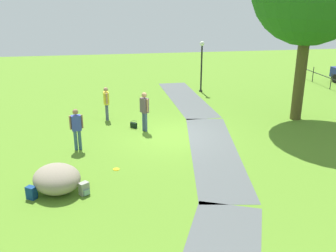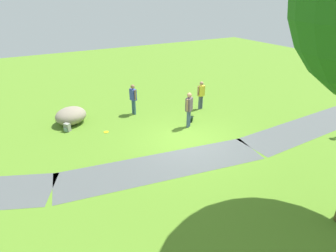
# 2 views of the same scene
# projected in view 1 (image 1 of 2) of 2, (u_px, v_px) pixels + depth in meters

# --- Properties ---
(ground_plane) EXTENTS (48.00, 48.00, 0.00)m
(ground_plane) POSITION_uv_depth(u_px,v_px,m) (172.00, 135.00, 16.33)
(ground_plane) COLOR #548124
(footpath_segment_near) EXTENTS (8.05, 2.08, 0.01)m
(footpath_segment_near) POSITION_uv_depth(u_px,v_px,m) (185.00, 98.00, 22.19)
(footpath_segment_near) COLOR #4E5353
(footpath_segment_near) RESTS_ON ground
(footpath_segment_mid) EXTENTS (8.19, 3.08, 0.01)m
(footpath_segment_mid) POSITION_uv_depth(u_px,v_px,m) (214.00, 151.00, 14.72)
(footpath_segment_mid) COLOR #4E5353
(footpath_segment_mid) RESTS_ON ground
(lamp_post) EXTENTS (0.28, 0.28, 3.12)m
(lamp_post) POSITION_uv_depth(u_px,v_px,m) (202.00, 61.00, 23.01)
(lamp_post) COLOR black
(lamp_post) RESTS_ON ground
(lawn_boulder) EXTENTS (2.09, 2.03, 0.84)m
(lawn_boulder) POSITION_uv_depth(u_px,v_px,m) (57.00, 179.00, 11.60)
(lawn_boulder) COLOR gray
(lawn_boulder) RESTS_ON ground
(woman_with_handbag) EXTENTS (0.45, 0.40, 1.78)m
(woman_with_handbag) POSITION_uv_depth(u_px,v_px,m) (144.00, 109.00, 16.53)
(woman_with_handbag) COLOR #405475
(woman_with_handbag) RESTS_ON ground
(man_near_boulder) EXTENTS (0.52, 0.28, 1.62)m
(man_near_boulder) POSITION_uv_depth(u_px,v_px,m) (106.00, 101.00, 18.07)
(man_near_boulder) COLOR #465066
(man_near_boulder) RESTS_ON ground
(passerby_on_path) EXTENTS (0.30, 0.51, 1.67)m
(passerby_on_path) POSITION_uv_depth(u_px,v_px,m) (77.00, 127.00, 14.51)
(passerby_on_path) COLOR #34576C
(passerby_on_path) RESTS_ON ground
(handbag_on_grass) EXTENTS (0.38, 0.38, 0.31)m
(handbag_on_grass) POSITION_uv_depth(u_px,v_px,m) (134.00, 125.00, 17.22)
(handbag_on_grass) COLOR black
(handbag_on_grass) RESTS_ON ground
(backpack_by_boulder) EXTENTS (0.35, 0.34, 0.40)m
(backpack_by_boulder) POSITION_uv_depth(u_px,v_px,m) (32.00, 193.00, 11.23)
(backpack_by_boulder) COLOR navy
(backpack_by_boulder) RESTS_ON ground
(spare_backpack_on_lawn) EXTENTS (0.35, 0.35, 0.40)m
(spare_backpack_on_lawn) POSITION_uv_depth(u_px,v_px,m) (84.00, 189.00, 11.45)
(spare_backpack_on_lawn) COLOR gray
(spare_backpack_on_lawn) RESTS_ON ground
(frisbee_on_grass) EXTENTS (0.23, 0.23, 0.02)m
(frisbee_on_grass) POSITION_uv_depth(u_px,v_px,m) (116.00, 169.00, 13.15)
(frisbee_on_grass) COLOR yellow
(frisbee_on_grass) RESTS_ON ground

